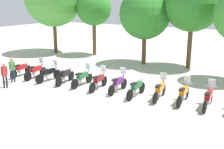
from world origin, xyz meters
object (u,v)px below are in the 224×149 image
(tree_3, at_px, (193,4))
(tree_2, at_px, (145,14))
(motorcycle_2, at_px, (49,74))
(motorcycle_9, at_px, (183,94))
(motorcycle_10, at_px, (208,98))
(motorcycle_7, at_px, (136,88))
(motorcycle_5, at_px, (99,81))
(tree_1, at_px, (94,8))
(person_0, at_px, (4,73))
(motorcycle_3, at_px, (65,76))
(motorcycle_8, at_px, (160,90))
(motorcycle_6, at_px, (118,84))
(person_1, at_px, (12,68))
(motorcycle_4, at_px, (82,78))
(motorcycle_1, at_px, (36,71))
(motorcycle_0, at_px, (21,69))

(tree_3, bearing_deg, tree_2, -171.11)
(motorcycle_2, distance_m, tree_3, 11.86)
(motorcycle_9, bearing_deg, motorcycle_10, -93.44)
(motorcycle_7, bearing_deg, tree_2, 21.90)
(motorcycle_5, height_order, tree_1, tree_1)
(motorcycle_2, height_order, person_0, person_0)
(motorcycle_3, relative_size, motorcycle_10, 0.99)
(motorcycle_8, xyz_separation_m, tree_2, (-4.43, 7.48, 3.66))
(motorcycle_6, bearing_deg, person_1, 103.35)
(motorcycle_4, relative_size, motorcycle_9, 1.00)
(motorcycle_1, distance_m, motorcycle_10, 11.53)
(motorcycle_4, distance_m, tree_1, 10.94)
(motorcycle_10, bearing_deg, motorcycle_0, 90.79)
(motorcycle_3, distance_m, person_1, 3.53)
(motorcycle_7, xyz_separation_m, motorcycle_9, (2.56, 0.39, 0.01))
(motorcycle_3, height_order, motorcycle_5, motorcycle_5)
(motorcycle_4, bearing_deg, tree_1, 29.05)
(motorcycle_4, distance_m, person_0, 4.76)
(motorcycle_3, bearing_deg, motorcycle_4, -92.59)
(tree_3, bearing_deg, motorcycle_7, -93.41)
(motorcycle_9, height_order, motorcycle_10, same)
(motorcycle_4, relative_size, motorcycle_7, 1.00)
(motorcycle_0, xyz_separation_m, tree_2, (5.81, 8.10, 3.67))
(motorcycle_9, xyz_separation_m, tree_1, (-11.53, 8.50, 4.00))
(motorcycle_9, height_order, person_0, person_0)
(motorcycle_0, xyz_separation_m, motorcycle_1, (1.28, 0.17, 0.01))
(motorcycle_0, distance_m, motorcycle_8, 10.26)
(motorcycle_0, distance_m, person_1, 1.60)
(motorcycle_1, distance_m, motorcycle_8, 8.97)
(motorcycle_0, distance_m, motorcycle_4, 5.14)
(motorcycle_1, bearing_deg, tree_3, -48.15)
(motorcycle_4, distance_m, tree_3, 10.33)
(motorcycle_9, bearing_deg, person_1, 98.03)
(tree_2, bearing_deg, motorcycle_1, -119.74)
(motorcycle_0, height_order, person_0, person_0)
(motorcycle_4, xyz_separation_m, motorcycle_5, (1.28, -0.06, 0.00))
(motorcycle_4, height_order, person_1, person_1)
(motorcycle_0, bearing_deg, motorcycle_7, -96.40)
(motorcycle_7, relative_size, person_1, 1.33)
(motorcycle_6, height_order, person_0, person_0)
(motorcycle_1, distance_m, motorcycle_7, 7.68)
(tree_3, bearing_deg, tree_1, 176.70)
(motorcycle_0, xyz_separation_m, motorcycle_9, (11.52, 0.71, 0.01))
(motorcycle_0, bearing_deg, person_1, -159.72)
(tree_1, bearing_deg, motorcycle_8, -39.98)
(motorcycle_6, xyz_separation_m, tree_3, (1.78, 8.16, 4.48))
(motorcycle_0, xyz_separation_m, motorcycle_2, (2.57, 0.11, 0.01))
(motorcycle_4, bearing_deg, motorcycle_10, -89.23)
(motorcycle_1, xyz_separation_m, motorcycle_8, (8.96, 0.45, 0.00))
(motorcycle_3, xyz_separation_m, motorcycle_9, (7.68, 0.44, 0.01))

